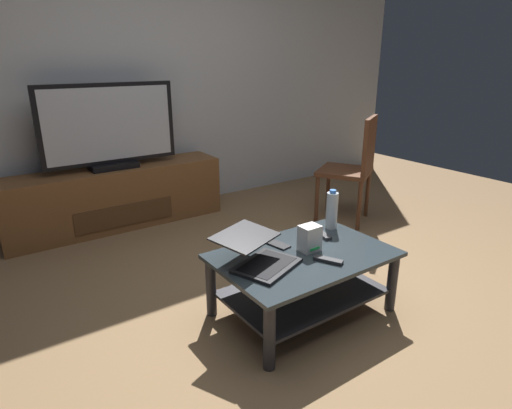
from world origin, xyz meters
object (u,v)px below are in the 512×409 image
(media_cabinet, at_px, (117,197))
(water_bottle_near, at_px, (332,210))
(coffee_table, at_px, (303,272))
(laptop, at_px, (258,254))
(dining_chair, at_px, (354,164))
(television, at_px, (110,128))
(soundbar_remote, at_px, (322,234))
(tv_remote, at_px, (328,260))
(router_box, at_px, (310,238))
(cell_phone, at_px, (279,245))

(media_cabinet, xyz_separation_m, water_bottle_near, (0.84, -1.81, 0.24))
(coffee_table, relative_size, laptop, 2.05)
(dining_chair, height_order, water_bottle_near, dining_chair)
(laptop, bearing_deg, television, 94.44)
(media_cabinet, height_order, soundbar_remote, media_cabinet)
(coffee_table, xyz_separation_m, soundbar_remote, (0.26, 0.13, 0.13))
(water_bottle_near, height_order, tv_remote, water_bottle_near)
(coffee_table, distance_m, water_bottle_near, 0.51)
(television, height_order, laptop, television)
(media_cabinet, bearing_deg, water_bottle_near, -65.02)
(laptop, relative_size, water_bottle_near, 1.88)
(dining_chair, distance_m, water_bottle_near, 1.17)
(television, height_order, soundbar_remote, television)
(laptop, xyz_separation_m, router_box, (0.35, -0.02, 0.01))
(cell_phone, bearing_deg, soundbar_remote, -18.44)
(water_bottle_near, bearing_deg, laptop, -167.50)
(laptop, relative_size, router_box, 3.21)
(coffee_table, bearing_deg, media_cabinet, 102.49)
(media_cabinet, xyz_separation_m, television, (0.00, -0.02, 0.61))
(dining_chair, bearing_deg, water_bottle_near, -144.13)
(media_cabinet, distance_m, tv_remote, 2.22)
(router_box, relative_size, tv_remote, 0.95)
(coffee_table, bearing_deg, water_bottle_near, 25.62)
(television, xyz_separation_m, water_bottle_near, (0.84, -1.79, -0.37))
(coffee_table, xyz_separation_m, television, (-0.44, 1.98, 0.61))
(cell_phone, relative_size, tv_remote, 0.88)
(router_box, bearing_deg, television, 104.18)
(cell_phone, bearing_deg, coffee_table, -83.33)
(dining_chair, bearing_deg, laptop, -152.89)
(media_cabinet, distance_m, laptop, 1.98)
(laptop, xyz_separation_m, water_bottle_near, (0.69, 0.15, 0.06))
(cell_phone, distance_m, tv_remote, 0.34)
(water_bottle_near, bearing_deg, soundbar_remote, -154.14)
(dining_chair, xyz_separation_m, soundbar_remote, (-1.09, -0.75, -0.15))
(laptop, bearing_deg, cell_phone, 28.15)
(television, bearing_deg, tv_remote, -77.26)
(tv_remote, relative_size, soundbar_remote, 1.00)
(router_box, bearing_deg, laptop, 176.04)
(laptop, relative_size, soundbar_remote, 3.05)
(water_bottle_near, bearing_deg, cell_phone, -176.80)
(cell_phone, xyz_separation_m, soundbar_remote, (0.32, -0.04, 0.01))
(router_box, height_order, water_bottle_near, water_bottle_near)
(media_cabinet, distance_m, dining_chair, 2.13)
(media_cabinet, relative_size, tv_remote, 11.72)
(laptop, distance_m, water_bottle_near, 0.71)
(soundbar_remote, bearing_deg, water_bottle_near, 39.83)
(coffee_table, bearing_deg, television, 102.62)
(media_cabinet, bearing_deg, coffee_table, -77.51)
(television, bearing_deg, water_bottle_near, -64.76)
(coffee_table, xyz_separation_m, water_bottle_near, (0.40, 0.19, 0.24))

